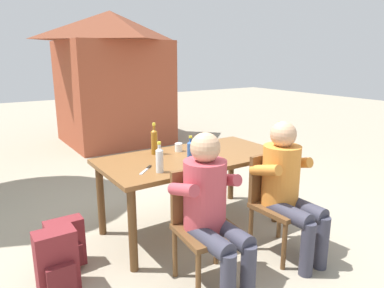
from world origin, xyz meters
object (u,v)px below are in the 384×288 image
(backpack_by_far_side, at_px, (57,262))
(brick_kiosk, at_px, (113,75))
(bottle_blue, at_px, (191,150))
(dining_table, at_px, (192,165))
(chair_near_left, at_px, (203,220))
(bottle_olive, at_px, (201,157))
(person_in_plaid_shirt, at_px, (287,184))
(cup_terracotta, at_px, (205,148))
(chair_near_right, at_px, (276,198))
(cup_white, at_px, (179,147))
(table_knife, at_px, (146,169))
(bottle_green, at_px, (278,139))
(person_in_white_shirt, at_px, (211,205))
(bottle_clear, at_px, (160,159))
(bottle_amber, at_px, (154,141))
(backpack_by_near_side, at_px, (66,245))

(backpack_by_far_side, bearing_deg, brick_kiosk, 63.35)
(bottle_blue, bearing_deg, brick_kiosk, 77.94)
(dining_table, xyz_separation_m, chair_near_left, (-0.39, -0.75, -0.18))
(dining_table, distance_m, bottle_olive, 0.43)
(person_in_plaid_shirt, xyz_separation_m, bottle_blue, (-0.51, 0.72, 0.21))
(cup_terracotta, bearing_deg, brick_kiosk, 81.26)
(chair_near_right, relative_size, cup_white, 10.41)
(table_knife, bearing_deg, bottle_green, -8.26)
(person_in_plaid_shirt, bearing_deg, bottle_blue, 125.57)
(chair_near_left, relative_size, person_in_plaid_shirt, 0.74)
(chair_near_right, height_order, table_knife, chair_near_right)
(cup_terracotta, xyz_separation_m, brick_kiosk, (0.62, 4.00, 0.52))
(person_in_plaid_shirt, xyz_separation_m, cup_terracotta, (-0.24, 0.88, 0.15))
(chair_near_left, bearing_deg, chair_near_right, 0.02)
(person_in_white_shirt, height_order, cup_terracotta, person_in_white_shirt)
(chair_near_right, distance_m, bottle_clear, 1.09)
(person_in_white_shirt, height_order, table_knife, person_in_white_shirt)
(dining_table, relative_size, bottle_clear, 6.78)
(chair_near_left, distance_m, person_in_plaid_shirt, 0.82)
(bottle_amber, bearing_deg, backpack_by_near_side, -164.21)
(chair_near_right, xyz_separation_m, person_in_plaid_shirt, (0.00, -0.11, 0.17))
(dining_table, xyz_separation_m, bottle_blue, (-0.11, -0.14, 0.19))
(bottle_green, bearing_deg, dining_table, 156.98)
(dining_table, distance_m, bottle_amber, 0.44)
(chair_near_right, bearing_deg, bottle_green, 43.83)
(bottle_blue, bearing_deg, chair_near_left, -114.97)
(cup_white, distance_m, table_knife, 0.66)
(person_in_plaid_shirt, height_order, bottle_green, person_in_plaid_shirt)
(person_in_plaid_shirt, bearing_deg, cup_white, 111.19)
(backpack_by_near_side, distance_m, brick_kiosk, 4.66)
(bottle_blue, xyz_separation_m, bottle_amber, (-0.16, 0.41, 0.03))
(bottle_green, bearing_deg, person_in_white_shirt, -157.20)
(backpack_by_near_side, bearing_deg, backpack_by_far_side, -115.46)
(bottle_amber, bearing_deg, backpack_by_far_side, -153.52)
(chair_near_right, bearing_deg, bottle_blue, 130.00)
(chair_near_left, xyz_separation_m, cup_white, (0.37, 0.97, 0.31))
(chair_near_right, height_order, bottle_green, bottle_green)
(cup_terracotta, bearing_deg, backpack_by_near_side, -178.61)
(person_in_white_shirt, bearing_deg, bottle_clear, 99.42)
(person_in_plaid_shirt, height_order, bottle_amber, person_in_plaid_shirt)
(bottle_amber, height_order, table_knife, bottle_amber)
(person_in_plaid_shirt, distance_m, brick_kiosk, 4.94)
(table_knife, relative_size, brick_kiosk, 0.08)
(bottle_green, distance_m, backpack_by_near_side, 2.21)
(chair_near_right, distance_m, person_in_white_shirt, 0.82)
(table_knife, bearing_deg, person_in_white_shirt, -77.04)
(chair_near_right, distance_m, person_in_plaid_shirt, 0.20)
(bottle_blue, distance_m, table_knife, 0.46)
(backpack_by_far_side, bearing_deg, backpack_by_near_side, 64.54)
(bottle_olive, bearing_deg, bottle_green, 0.45)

